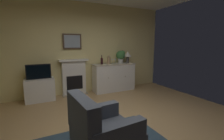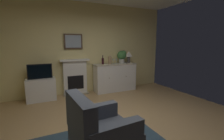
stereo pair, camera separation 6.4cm
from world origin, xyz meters
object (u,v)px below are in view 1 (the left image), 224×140
Objects in this scene: wine_glass_right at (119,60)px; wine_glass_center at (115,60)px; wine_glass_left at (112,60)px; wine_bottle at (102,61)px; potted_plant_small at (121,56)px; table_lamp at (128,55)px; armchair at (102,133)px; fireplace_unit at (74,77)px; vase_decorative at (109,60)px; framed_picture at (72,41)px; sideboard_cabinet at (114,77)px; tv_set at (39,72)px; tv_cabinet at (40,90)px.

wine_glass_center is at bearing 165.45° from wine_glass_right.
wine_glass_right is at bearing -9.12° from wine_glass_left.
potted_plant_small is (0.70, 0.01, 0.15)m from wine_bottle.
table_lamp is 0.41m from wine_glass_right.
wine_glass_left is 0.18× the size of armchair.
potted_plant_small reaches higher than wine_glass_left.
fireplace_unit is at bearing 174.44° from table_lamp.
wine_glass_left is 0.38× the size of potted_plant_small.
wine_glass_center is at bearing 6.09° from vase_decorative.
wine_glass_left is at bearing 61.38° from armchair.
potted_plant_small is at bearing 10.91° from vase_decorative.
wine_bottle is at bearing -179.30° from potted_plant_small.
framed_picture is 3.29m from armchair.
sideboard_cabinet is 3.23m from armchair.
armchair is at bearing -116.65° from vase_decorative.
wine_glass_left is (1.22, -0.19, 0.49)m from fireplace_unit.
table_lamp is at bearing 0.17° from tv_set.
wine_glass_left is at bearing -11.06° from framed_picture.
vase_decorative is (-0.14, -0.03, 0.02)m from wine_glass_left.
potted_plant_small reaches higher than armchair.
wine_glass_left is at bearing -0.83° from tv_cabinet.
wine_bottle is at bearing 0.67° from tv_cabinet.
tv_set is 0.67× the size of armchair.
table_lamp is at bearing 1.60° from wine_glass_left.
table_lamp is (1.82, -0.22, -0.44)m from framed_picture.
fireplace_unit is at bearing 175.23° from potted_plant_small.
vase_decorative is 0.31× the size of armchair.
armchair is (-1.38, -2.75, -0.67)m from vase_decorative.
vase_decorative is 0.45× the size of tv_set.
table_lamp is at bearing 3.89° from vase_decorative.
potted_plant_small is (2.55, 0.05, 0.35)m from tv_set.
wine_glass_center is (0.11, -0.01, 0.00)m from wine_glass_left.
framed_picture reaches higher than wine_glass_right.
table_lamp is at bearing -6.97° from framed_picture.
armchair is (-1.59, -2.80, -0.08)m from sideboard_cabinet.
tv_cabinet is at bearing -167.99° from framed_picture.
sideboard_cabinet is 3.29× the size of potted_plant_small.
framed_picture is 1.66m from potted_plant_small.
vase_decorative reaches higher than armchair.
table_lamp reaches higher than vase_decorative.
wine_glass_left reaches higher than armchair.
table_lamp is (1.82, -0.18, 0.65)m from fireplace_unit.
vase_decorative is (1.09, -0.27, -0.58)m from framed_picture.
tv_cabinet is (-2.27, 0.02, -0.15)m from sideboard_cabinet.
fireplace_unit is at bearing 10.77° from tv_set.
wine_bottle reaches higher than fireplace_unit.
wine_glass_left is at bearing -9.00° from fireplace_unit.
fireplace_unit is 1.54m from wine_glass_right.
framed_picture is at bearing 170.24° from sideboard_cabinet.
fireplace_unit is at bearing 170.91° from wine_bottle.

